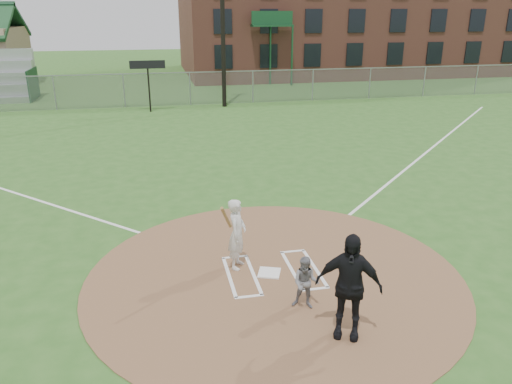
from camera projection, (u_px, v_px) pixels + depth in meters
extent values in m
plane|color=#2D5C1F|center=(274.00, 276.00, 11.20)|extent=(140.00, 140.00, 0.00)
cylinder|color=brown|center=(274.00, 276.00, 11.20)|extent=(8.40, 8.40, 0.02)
cube|color=white|center=(269.00, 273.00, 11.27)|extent=(0.62, 0.62, 0.03)
cube|color=white|center=(429.00, 150.00, 21.21)|extent=(17.04, 17.04, 0.01)
imported|color=gray|center=(306.00, 283.00, 9.82)|extent=(0.66, 0.60, 1.10)
imported|color=black|center=(349.00, 286.00, 8.83)|extent=(1.28, 0.96, 2.02)
cube|color=white|center=(229.00, 276.00, 11.14)|extent=(0.08, 1.80, 0.01)
cube|color=white|center=(253.00, 274.00, 11.24)|extent=(0.08, 1.80, 0.01)
cube|color=white|center=(235.00, 257.00, 12.02)|extent=(0.62, 0.08, 0.01)
cube|color=white|center=(249.00, 296.00, 10.36)|extent=(0.62, 0.08, 0.01)
cube|color=white|center=(315.00, 268.00, 11.52)|extent=(0.08, 1.80, 0.01)
cube|color=white|center=(292.00, 270.00, 11.42)|extent=(0.08, 1.80, 0.01)
cube|color=white|center=(292.00, 251.00, 12.30)|extent=(0.62, 0.08, 0.01)
cube|color=white|center=(315.00, 289.00, 10.64)|extent=(0.62, 0.08, 0.01)
imported|color=silver|center=(237.00, 234.00, 11.30)|extent=(0.62, 0.72, 1.66)
cylinder|color=olive|center=(226.00, 217.00, 10.67)|extent=(0.34, 0.57, 0.70)
cube|color=slate|center=(190.00, 89.00, 31.08)|extent=(56.00, 0.03, 2.00)
cube|color=gray|center=(189.00, 72.00, 30.73)|extent=(56.00, 0.06, 0.06)
cube|color=gray|center=(190.00, 89.00, 31.08)|extent=(56.08, 0.08, 2.00)
cube|color=#194728|center=(33.00, 84.00, 33.00)|extent=(0.08, 3.20, 2.00)
cube|color=#194728|center=(272.00, 26.00, 37.97)|extent=(3.20, 1.00, 0.15)
cube|color=#194728|center=(270.00, 55.00, 39.20)|extent=(0.12, 0.12, 4.50)
cube|color=#194728|center=(292.00, 56.00, 38.62)|extent=(0.12, 0.12, 4.50)
cube|color=#194728|center=(272.00, 18.00, 37.78)|extent=(3.20, 0.08, 1.00)
cylinder|color=black|center=(222.00, 3.00, 28.82)|extent=(0.26, 0.26, 12.00)
cylinder|color=black|center=(149.00, 89.00, 28.83)|extent=(0.10, 0.10, 2.60)
cube|color=black|center=(147.00, 65.00, 28.35)|extent=(2.00, 0.10, 0.45)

